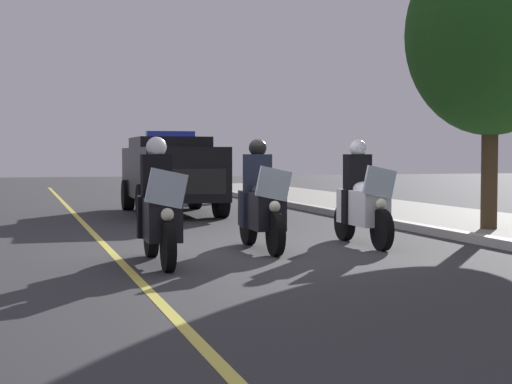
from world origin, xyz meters
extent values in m
plane|color=#333335|center=(0.00, 0.00, 0.00)|extent=(80.00, 80.00, 0.00)
cube|color=#B7B5AD|center=(0.00, 3.80, 0.07)|extent=(48.00, 0.24, 0.15)
cube|color=#E0D14C|center=(0.00, -2.16, 0.00)|extent=(48.00, 0.12, 0.01)
cylinder|color=black|center=(1.78, -1.70, 0.32)|extent=(0.64, 0.13, 0.64)
cylinder|color=black|center=(0.28, -1.67, 0.32)|extent=(0.64, 0.15, 0.64)
cube|color=black|center=(1.05, -1.69, 0.62)|extent=(1.21, 0.47, 0.56)
ellipsoid|color=black|center=(1.10, -1.69, 0.92)|extent=(0.57, 0.33, 0.24)
cube|color=silver|center=(1.68, -1.70, 1.05)|extent=(0.07, 0.56, 0.53)
sphere|color=#F9F4CC|center=(1.74, -1.70, 0.72)|extent=(0.17, 0.17, 0.17)
sphere|color=red|center=(1.55, -1.86, 0.98)|extent=(0.09, 0.09, 0.09)
sphere|color=#1933F2|center=(1.55, -1.54, 0.98)|extent=(0.09, 0.09, 0.09)
cube|color=black|center=(0.82, -1.68, 1.18)|extent=(0.29, 0.41, 0.60)
cube|color=black|center=(0.88, -1.48, 0.62)|extent=(0.18, 0.14, 0.56)
cube|color=black|center=(0.87, -1.88, 0.62)|extent=(0.18, 0.14, 0.56)
sphere|color=white|center=(0.84, -1.68, 1.58)|extent=(0.28, 0.28, 0.28)
cylinder|color=black|center=(0.74, 0.07, 0.32)|extent=(0.64, 0.13, 0.64)
cylinder|color=black|center=(-0.76, 0.10, 0.32)|extent=(0.64, 0.15, 0.64)
cube|color=black|center=(0.01, 0.08, 0.62)|extent=(1.21, 0.47, 0.56)
ellipsoid|color=black|center=(0.06, 0.08, 0.92)|extent=(0.57, 0.33, 0.24)
cube|color=silver|center=(0.64, 0.07, 1.05)|extent=(0.07, 0.56, 0.53)
sphere|color=#F9F4CC|center=(0.70, 0.07, 0.72)|extent=(0.17, 0.17, 0.17)
sphere|color=red|center=(0.51, -0.09, 0.98)|extent=(0.09, 0.09, 0.09)
sphere|color=#1933F2|center=(0.51, 0.23, 0.98)|extent=(0.09, 0.09, 0.09)
cube|color=black|center=(-0.22, 0.09, 1.18)|extent=(0.29, 0.41, 0.60)
cube|color=black|center=(-0.15, 0.29, 0.62)|extent=(0.18, 0.14, 0.56)
cube|color=black|center=(-0.16, -0.11, 0.62)|extent=(0.18, 0.14, 0.56)
sphere|color=black|center=(-0.20, 0.09, 1.58)|extent=(0.28, 0.28, 0.28)
cylinder|color=black|center=(0.63, 1.83, 0.32)|extent=(0.64, 0.13, 0.64)
cylinder|color=black|center=(-0.87, 1.86, 0.32)|extent=(0.64, 0.15, 0.64)
cube|color=white|center=(-0.10, 1.84, 0.62)|extent=(1.21, 0.47, 0.56)
ellipsoid|color=white|center=(-0.05, 1.84, 0.92)|extent=(0.57, 0.33, 0.24)
cube|color=silver|center=(0.53, 1.83, 1.05)|extent=(0.07, 0.56, 0.53)
sphere|color=#F9F4CC|center=(0.59, 1.83, 0.72)|extent=(0.17, 0.17, 0.17)
sphere|color=red|center=(0.39, 1.67, 0.98)|extent=(0.09, 0.09, 0.09)
sphere|color=#1933F2|center=(0.40, 1.99, 0.98)|extent=(0.09, 0.09, 0.09)
cube|color=black|center=(-0.33, 1.85, 1.18)|extent=(0.29, 0.41, 0.60)
cube|color=black|center=(-0.27, 2.05, 0.62)|extent=(0.18, 0.14, 0.56)
cube|color=black|center=(-0.28, 1.65, 0.62)|extent=(0.18, 0.14, 0.56)
sphere|color=silver|center=(-0.31, 1.85, 1.58)|extent=(0.28, 0.28, 0.28)
cube|color=black|center=(-7.69, 0.16, 1.02)|extent=(4.94, 2.01, 1.24)
cube|color=black|center=(-7.99, 0.16, 1.72)|extent=(2.44, 1.80, 0.36)
cube|color=#2633D8|center=(-7.79, 0.16, 1.98)|extent=(0.31, 1.21, 0.14)
cube|color=black|center=(-5.29, 0.10, 0.88)|extent=(0.16, 1.62, 0.56)
cylinder|color=black|center=(-6.12, 1.02, 0.40)|extent=(0.81, 0.30, 0.80)
cylinder|color=black|center=(-6.16, -0.78, 0.40)|extent=(0.81, 0.30, 0.80)
cylinder|color=black|center=(-9.22, 1.09, 0.40)|extent=(0.81, 0.30, 0.80)
cylinder|color=black|center=(-9.26, -0.71, 0.40)|extent=(0.81, 0.30, 0.80)
cylinder|color=black|center=(-11.36, 2.30, 0.33)|extent=(0.66, 0.05, 0.66)
cylinder|color=black|center=(-12.46, 2.33, 0.33)|extent=(0.66, 0.05, 0.66)
cube|color=red|center=(-11.91, 2.32, 0.60)|extent=(1.00, 0.08, 0.36)
cube|color=black|center=(-11.96, 2.32, 1.20)|extent=(0.25, 0.33, 0.56)
sphere|color=tan|center=(-11.93, 2.32, 1.58)|extent=(0.22, 0.22, 0.22)
cylinder|color=#42301E|center=(-1.05, 4.83, 1.26)|extent=(0.30, 0.30, 2.33)
ellipsoid|color=#1E4C19|center=(-1.05, 4.83, 3.68)|extent=(3.14, 3.14, 3.72)
camera|label=1|loc=(11.44, -3.51, 1.49)|focal=54.77mm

